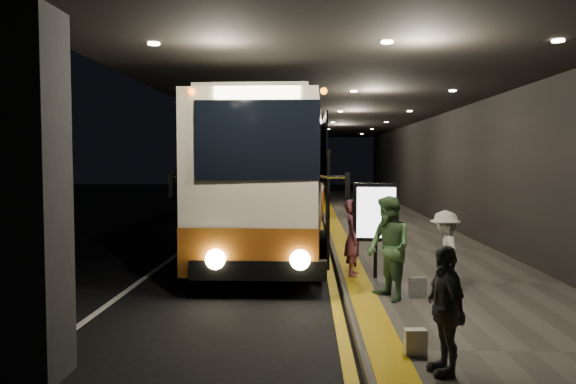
{
  "coord_description": "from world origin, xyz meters",
  "views": [
    {
      "loc": [
        1.82,
        -14.48,
        2.63
      ],
      "look_at": [
        1.26,
        1.65,
        1.7
      ],
      "focal_mm": 35.0,
      "sensor_mm": 36.0,
      "label": 1
    }
  ],
  "objects": [
    {
      "name": "info_sign",
      "position": [
        3.25,
        -2.78,
        1.5
      ],
      "size": [
        0.95,
        0.19,
        1.99
      ],
      "rotation": [
        0.0,
        0.0,
        -0.08
      ],
      "color": "black",
      "rests_on": "sidewalk"
    },
    {
      "name": "bag_plain",
      "position": [
        3.2,
        -7.45,
        0.32
      ],
      "size": [
        0.28,
        0.17,
        0.34
      ],
      "primitive_type": "cube",
      "rotation": [
        0.0,
        0.0,
        0.06
      ],
      "color": "silver",
      "rests_on": "sidewalk"
    },
    {
      "name": "passenger_waiting_grey",
      "position": [
        3.42,
        -8.03,
        0.9
      ],
      "size": [
        0.6,
        0.95,
        1.5
      ],
      "primitive_type": "imported",
      "rotation": [
        0.0,
        0.0,
        -1.39
      ],
      "color": "#434448",
      "rests_on": "sidewalk"
    },
    {
      "name": "ground",
      "position": [
        0.0,
        0.0,
        0.0
      ],
      "size": [
        90.0,
        90.0,
        0.0
      ],
      "primitive_type": "plane",
      "color": "black"
    },
    {
      "name": "sidewalk",
      "position": [
        4.75,
        5.0,
        0.07
      ],
      "size": [
        4.5,
        50.0,
        0.15
      ],
      "primitive_type": "cube",
      "color": "#514C44",
      "rests_on": "ground"
    },
    {
      "name": "tactile_strip",
      "position": [
        2.85,
        5.0,
        0.16
      ],
      "size": [
        0.5,
        50.0,
        0.01
      ],
      "primitive_type": "cube",
      "color": "gold",
      "rests_on": "sidewalk"
    },
    {
      "name": "support_columns",
      "position": [
        -1.5,
        4.0,
        2.2
      ],
      "size": [
        0.8,
        24.8,
        4.4
      ],
      "color": "black",
      "rests_on": "ground"
    },
    {
      "name": "canopy",
      "position": [
        2.5,
        5.0,
        4.6
      ],
      "size": [
        9.0,
        50.0,
        0.4
      ],
      "primitive_type": "cube",
      "color": "black",
      "rests_on": "support_columns"
    },
    {
      "name": "kerb_stripe_yellow",
      "position": [
        2.35,
        5.0,
        0.01
      ],
      "size": [
        0.18,
        50.0,
        0.01
      ],
      "primitive_type": "cube",
      "color": "gold",
      "rests_on": "ground"
    },
    {
      "name": "passenger_waiting_green",
      "position": [
        3.26,
        -4.61,
        1.07
      ],
      "size": [
        0.84,
        1.04,
        1.85
      ],
      "primitive_type": "imported",
      "rotation": [
        0.0,
        0.0,
        -1.2
      ],
      "color": "#3D6236",
      "rests_on": "sidewalk"
    },
    {
      "name": "terminal_wall",
      "position": [
        7.0,
        5.0,
        3.0
      ],
      "size": [
        0.1,
        50.0,
        6.0
      ],
      "primitive_type": "cube",
      "color": "black",
      "rests_on": "ground"
    },
    {
      "name": "lane_line_white",
      "position": [
        -1.8,
        5.0,
        0.01
      ],
      "size": [
        0.12,
        50.0,
        0.01
      ],
      "primitive_type": "cube",
      "color": "silver",
      "rests_on": "ground"
    },
    {
      "name": "coach_second",
      "position": [
        1.08,
        15.21,
        1.85
      ],
      "size": [
        2.85,
        12.34,
        3.86
      ],
      "rotation": [
        0.0,
        0.0,
        0.02
      ],
      "color": "beige",
      "rests_on": "ground"
    },
    {
      "name": "bag_polka",
      "position": [
        3.8,
        -4.44,
        0.33
      ],
      "size": [
        0.32,
        0.19,
        0.37
      ],
      "primitive_type": "cube",
      "rotation": [
        0.0,
        0.0,
        0.21
      ],
      "color": "black",
      "rests_on": "sidewalk"
    },
    {
      "name": "stanchion_post",
      "position": [
        2.93,
        -1.61,
        0.65
      ],
      "size": [
        0.05,
        0.05,
        1.01
      ],
      "primitive_type": "cylinder",
      "color": "black",
      "rests_on": "sidewalk"
    },
    {
      "name": "passenger_boarding",
      "position": [
        2.8,
        -2.55,
        0.97
      ],
      "size": [
        0.44,
        0.63,
        1.63
      ],
      "primitive_type": "imported",
      "rotation": [
        0.0,
        0.0,
        1.48
      ],
      "color": "#A54D66",
      "rests_on": "sidewalk"
    },
    {
      "name": "coach_main",
      "position": [
        0.9,
        2.07,
        1.91
      ],
      "size": [
        3.03,
        12.85,
        3.98
      ],
      "rotation": [
        0.0,
        0.0,
        -0.03
      ],
      "color": "beige",
      "rests_on": "ground"
    },
    {
      "name": "passenger_waiting_white",
      "position": [
        4.38,
        -4.06,
        0.92
      ],
      "size": [
        0.52,
        1.02,
        1.54
      ],
      "primitive_type": "imported",
      "rotation": [
        0.0,
        0.0,
        -1.63
      ],
      "color": "beige",
      "rests_on": "sidewalk"
    }
  ]
}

